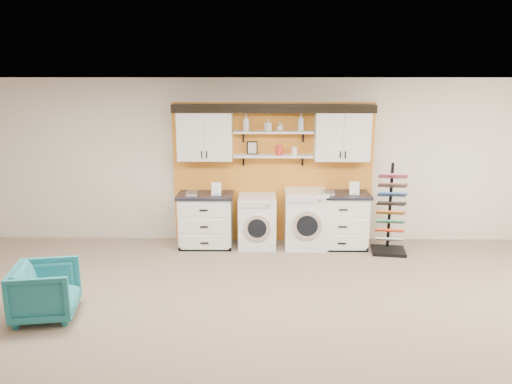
{
  "coord_description": "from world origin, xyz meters",
  "views": [
    {
      "loc": [
        -0.18,
        -4.41,
        2.97
      ],
      "look_at": [
        -0.27,
        2.3,
        1.28
      ],
      "focal_mm": 35.0,
      "sensor_mm": 36.0,
      "label": 1
    }
  ],
  "objects_px": {
    "base_cabinet_left": "(206,220)",
    "base_cabinet_right": "(340,220)",
    "armchair": "(46,291)",
    "washer": "(257,221)",
    "sample_rack": "(390,224)",
    "dryer": "(305,219)"
  },
  "relations": [
    {
      "from": "base_cabinet_left",
      "to": "dryer",
      "type": "relative_size",
      "value": 0.96
    },
    {
      "from": "base_cabinet_left",
      "to": "dryer",
      "type": "distance_m",
      "value": 1.68
    },
    {
      "from": "washer",
      "to": "sample_rack",
      "type": "relative_size",
      "value": 0.59
    },
    {
      "from": "washer",
      "to": "base_cabinet_right",
      "type": "bearing_deg",
      "value": 0.14
    },
    {
      "from": "base_cabinet_left",
      "to": "base_cabinet_right",
      "type": "xyz_separation_m",
      "value": [
        2.26,
        -0.0,
        0.01
      ]
    },
    {
      "from": "base_cabinet_left",
      "to": "sample_rack",
      "type": "bearing_deg",
      "value": -5.15
    },
    {
      "from": "base_cabinet_right",
      "to": "armchair",
      "type": "xyz_separation_m",
      "value": [
        -3.94,
        -2.52,
        -0.13
      ]
    },
    {
      "from": "washer",
      "to": "sample_rack",
      "type": "xyz_separation_m",
      "value": [
        2.17,
        -0.27,
        0.05
      ]
    },
    {
      "from": "washer",
      "to": "dryer",
      "type": "xyz_separation_m",
      "value": [
        0.81,
        0.0,
        0.05
      ]
    },
    {
      "from": "washer",
      "to": "sample_rack",
      "type": "distance_m",
      "value": 2.18
    },
    {
      "from": "sample_rack",
      "to": "base_cabinet_left",
      "type": "bearing_deg",
      "value": -177.7
    },
    {
      "from": "base_cabinet_left",
      "to": "washer",
      "type": "height_order",
      "value": "base_cabinet_left"
    },
    {
      "from": "dryer",
      "to": "armchair",
      "type": "height_order",
      "value": "dryer"
    },
    {
      "from": "base_cabinet_left",
      "to": "sample_rack",
      "type": "relative_size",
      "value": 0.63
    },
    {
      "from": "dryer",
      "to": "armchair",
      "type": "distance_m",
      "value": 4.2
    },
    {
      "from": "base_cabinet_left",
      "to": "armchair",
      "type": "relative_size",
      "value": 1.27
    },
    {
      "from": "base_cabinet_right",
      "to": "armchair",
      "type": "relative_size",
      "value": 1.3
    },
    {
      "from": "base_cabinet_right",
      "to": "armchair",
      "type": "distance_m",
      "value": 4.68
    },
    {
      "from": "base_cabinet_left",
      "to": "armchair",
      "type": "height_order",
      "value": "base_cabinet_left"
    },
    {
      "from": "dryer",
      "to": "sample_rack",
      "type": "bearing_deg",
      "value": -11.28
    },
    {
      "from": "base_cabinet_right",
      "to": "washer",
      "type": "bearing_deg",
      "value": -179.86
    },
    {
      "from": "washer",
      "to": "sample_rack",
      "type": "bearing_deg",
      "value": -7.11
    }
  ]
}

